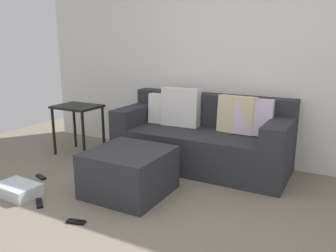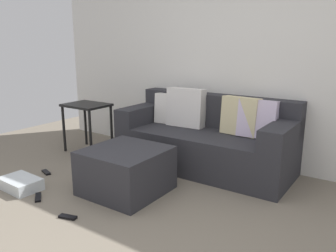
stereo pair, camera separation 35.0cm
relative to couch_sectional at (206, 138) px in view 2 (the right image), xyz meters
name	(u,v)px [view 2 (the right image)]	position (x,y,z in m)	size (l,w,h in m)	color
ground_plane	(116,244)	(0.23, -1.82, -0.35)	(7.45, 7.45, 0.00)	slate
wall_back	(243,49)	(0.23, 0.41, 1.03)	(5.73, 0.10, 2.76)	silver
couch_sectional	(206,138)	(0.00, 0.00, 0.00)	(2.04, 0.85, 0.92)	#2D2D33
ottoman	(126,170)	(-0.32, -1.07, -0.13)	(0.73, 0.74, 0.44)	#2D2D33
storage_bin	(21,184)	(-1.25, -1.64, -0.30)	(0.42, 0.28, 0.12)	silver
side_table	(87,112)	(-1.63, -0.36, 0.19)	(0.57, 0.45, 0.66)	black
remote_near_ottoman	(68,217)	(-0.38, -1.77, -0.34)	(0.16, 0.05, 0.02)	black
remote_by_storage_bin	(38,197)	(-0.92, -1.68, -0.34)	(0.19, 0.05, 0.02)	black
remote_under_side_table	(46,172)	(-1.41, -1.22, -0.34)	(0.16, 0.05, 0.02)	black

